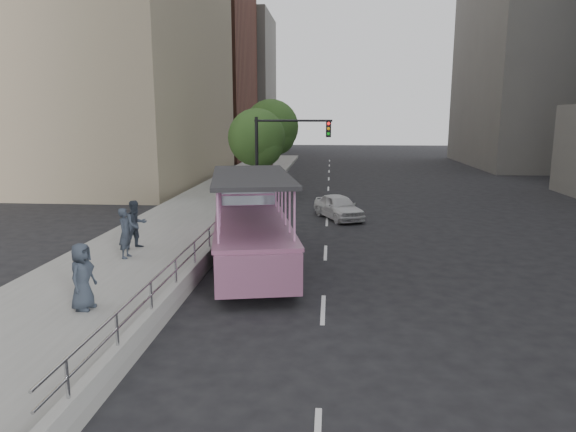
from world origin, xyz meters
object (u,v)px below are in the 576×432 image
object	(u,v)px
street_tree_far	(272,129)
pedestrian_far	(82,276)
duck_boat	(250,227)
pedestrian_near	(125,233)
parking_sign	(252,195)
street_tree_near	(258,140)
traffic_signal	(278,149)
car	(339,207)
pedestrian_mid	(136,224)

from	to	relation	value
street_tree_far	pedestrian_far	bearing A→B (deg)	-94.76
duck_boat	street_tree_far	size ratio (longest dim) A/B	1.59
pedestrian_near	parking_sign	distance (m)	7.41
pedestrian_near	street_tree_near	bearing A→B (deg)	-7.95
duck_boat	traffic_signal	size ratio (longest dim) A/B	1.98
car	street_tree_far	world-z (taller)	street_tree_far
duck_boat	pedestrian_near	world-z (taller)	duck_boat
duck_boat	traffic_signal	distance (m)	9.95
duck_boat	traffic_signal	xyz separation A→B (m)	(0.05, 9.69, 2.26)
traffic_signal	street_tree_far	xyz separation A→B (m)	(-1.40, 9.43, 0.81)
pedestrian_near	pedestrian_far	world-z (taller)	pedestrian_near
pedestrian_far	parking_sign	world-z (taller)	parking_sign
traffic_signal	street_tree_far	world-z (taller)	street_tree_far
pedestrian_far	street_tree_near	world-z (taller)	street_tree_near
street_tree_near	pedestrian_far	bearing A→B (deg)	-95.65
pedestrian_far	street_tree_near	xyz separation A→B (m)	(1.90, 19.17, 2.64)
traffic_signal	street_tree_near	distance (m)	3.80
pedestrian_mid	street_tree_far	world-z (taller)	street_tree_far
car	street_tree_far	size ratio (longest dim) A/B	0.58
duck_boat	street_tree_near	world-z (taller)	street_tree_near
parking_sign	street_tree_far	bearing A→B (deg)	92.37
pedestrian_far	street_tree_far	xyz separation A→B (m)	(2.10, 25.17, 3.12)
duck_boat	pedestrian_near	xyz separation A→B (m)	(-4.28, -1.15, -0.04)
duck_boat	pedestrian_far	bearing A→B (deg)	-119.62
street_tree_far	parking_sign	bearing A→B (deg)	-87.63
car	traffic_signal	size ratio (longest dim) A/B	0.72
parking_sign	street_tree_far	size ratio (longest dim) A/B	0.39
pedestrian_near	street_tree_far	distance (m)	20.71
duck_boat	street_tree_far	bearing A→B (deg)	94.02
car	pedestrian_near	xyz separation A→B (m)	(-7.63, -9.15, 0.56)
street_tree_far	duck_boat	bearing A→B (deg)	-85.98
street_tree_far	car	bearing A→B (deg)	-67.11
car	street_tree_near	size ratio (longest dim) A/B	0.65
duck_boat	pedestrian_far	xyz separation A→B (m)	(-3.44, -6.05, -0.05)
parking_sign	street_tree_near	size ratio (longest dim) A/B	0.44
pedestrian_near	street_tree_near	xyz separation A→B (m)	(2.74, 14.27, 2.63)
car	parking_sign	xyz separation A→B (m)	(-4.12, -2.63, 0.98)
pedestrian_far	traffic_signal	world-z (taller)	traffic_signal
street_tree_far	traffic_signal	bearing A→B (deg)	-81.57
parking_sign	pedestrian_near	bearing A→B (deg)	-118.25
duck_boat	pedestrian_near	distance (m)	4.43
pedestrian_mid	parking_sign	size ratio (longest dim) A/B	0.72
pedestrian_near	street_tree_near	distance (m)	14.76
car	duck_boat	bearing A→B (deg)	-137.17
pedestrian_mid	street_tree_far	distance (m)	19.43
pedestrian_mid	traffic_signal	distance (m)	10.75
duck_boat	pedestrian_mid	xyz separation A→B (m)	(-4.40, 0.18, -0.02)
car	traffic_signal	xyz separation A→B (m)	(-3.30, 1.69, 2.86)
car	street_tree_far	xyz separation A→B (m)	(-4.69, 11.12, 3.67)
street_tree_far	pedestrian_mid	bearing A→B (deg)	-99.18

